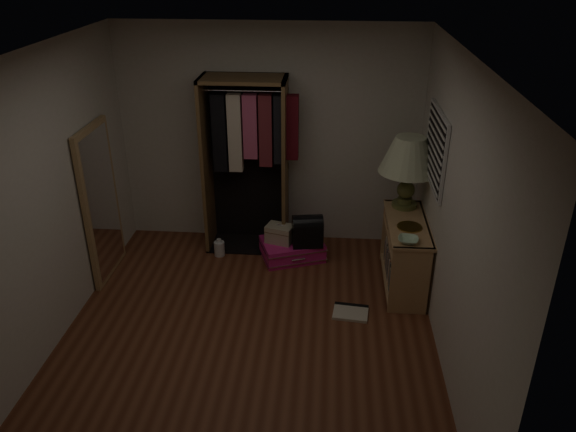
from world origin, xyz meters
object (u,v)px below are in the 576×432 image
Objects in this scene: open_wardrobe at (249,149)px; black_bag at (307,230)px; white_jug at (219,248)px; table_lamp at (409,156)px; train_case at (280,233)px; pink_suitcase at (292,249)px; console_bookshelf at (404,251)px; floor_mirror at (101,203)px.

open_wardrobe reaches higher than black_bag.
white_jug is (-0.34, -0.31, -1.13)m from open_wardrobe.
white_jug is (-2.09, 0.07, -1.24)m from table_lamp.
train_case is at bearing 177.16° from table_lamp.
white_jug reaches higher than pink_suitcase.
table_lamp reaches higher than console_bookshelf.
console_bookshelf is 3.00× the size of black_bag.
train_case is (1.87, 0.46, -0.53)m from floor_mirror.
white_jug is at bearing 178.15° from table_lamp.
console_bookshelf reaches higher than black_bag.
black_bag is at bearing 179.04° from table_lamp.
console_bookshelf is at bearing 0.68° from floor_mirror.
floor_mirror reaches higher than table_lamp.
white_jug is at bearing -163.03° from train_case.
floor_mirror is 2.15× the size of table_lamp.
pink_suitcase is at bearing 148.32° from black_bag.
black_bag is at bearing -2.75° from white_jug.
pink_suitcase is at bearing 175.71° from table_lamp.
console_bookshelf is 3.16× the size of train_case.
floor_mirror is (-1.49, -0.77, -0.37)m from open_wardrobe.
open_wardrobe is at bearing 27.43° from floor_mirror.
black_bag is at bearing 160.63° from console_bookshelf.
open_wardrobe reaches higher than pink_suitcase.
black_bag reaches higher than pink_suitcase.
pink_suitcase is 0.36m from black_bag.
open_wardrobe is at bearing 157.24° from console_bookshelf.
console_bookshelf is at bearing -0.08° from train_case.
black_bag is (0.18, -0.07, 0.30)m from pink_suitcase.
train_case is 1.64× the size of white_jug.
black_bag is (0.32, -0.05, 0.09)m from train_case.
open_wardrobe is at bearing 143.44° from black_bag.
open_wardrobe is 2.59× the size of table_lamp.
open_wardrobe is 1.22m from white_jug.
table_lamp reaches higher than white_jug.
table_lamp is at bearing 14.09° from train_case.
black_bag is (0.70, -0.36, -0.82)m from open_wardrobe.
train_case reaches higher than white_jug.
pink_suitcase is 1.74m from table_lamp.
floor_mirror is at bearing -173.14° from table_lamp.
floor_mirror is 3.30m from table_lamp.
floor_mirror is 2.20m from pink_suitcase.
train_case is at bearing 162.06° from black_bag.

